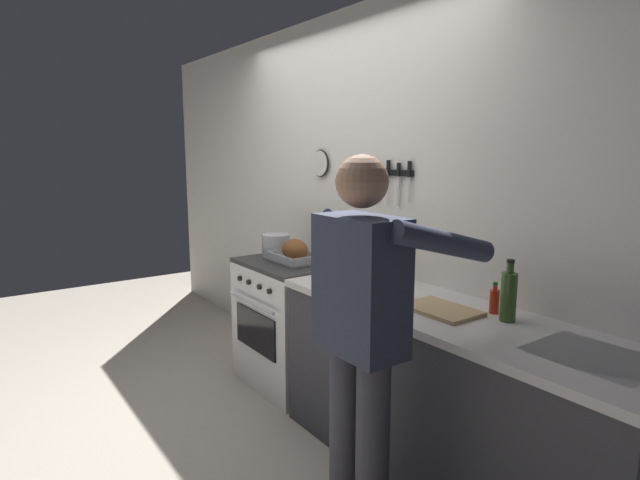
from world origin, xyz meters
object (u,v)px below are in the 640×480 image
at_px(stock_pot, 276,245).
at_px(bottle_olive_oil, 509,295).
at_px(person_cook, 364,329).
at_px(roasting_pan, 295,252).
at_px(bottle_hot_sauce, 494,301).
at_px(stove, 294,322).
at_px(cutting_board, 441,310).
at_px(bottle_cooking_oil, 391,265).

distance_m(stock_pot, bottle_olive_oil, 1.89).
distance_m(person_cook, stock_pot, 1.80).
height_order(roasting_pan, bottle_hot_sauce, roasting_pan).
relative_size(person_cook, bottle_hot_sauce, 10.78).
height_order(stove, bottle_hot_sauce, bottle_hot_sauce).
bearing_deg(roasting_pan, bottle_hot_sauce, 6.03).
bearing_deg(person_cook, bottle_olive_oil, -13.87).
bearing_deg(person_cook, cutting_board, 9.58).
distance_m(person_cook, bottle_cooking_oil, 0.98).
xyz_separation_m(bottle_hot_sauce, bottle_cooking_oil, (-0.72, -0.00, 0.04)).
bearing_deg(bottle_hot_sauce, bottle_cooking_oil, -179.90).
height_order(person_cook, stock_pot, person_cook).
bearing_deg(bottle_hot_sauce, cutting_board, -131.48).
height_order(cutting_board, bottle_hot_sauce, bottle_hot_sauce).
distance_m(roasting_pan, bottle_cooking_oil, 0.82).
height_order(roasting_pan, cutting_board, roasting_pan).
relative_size(cutting_board, bottle_hot_sauce, 2.34).
bearing_deg(roasting_pan, person_cook, -22.17).
bearing_deg(bottle_olive_oil, bottle_hot_sauce, 156.93).
bearing_deg(stove, roasting_pan, -14.24).
bearing_deg(roasting_pan, bottle_olive_oil, 4.07).
height_order(stock_pot, cutting_board, stock_pot).
relative_size(roasting_pan, stock_pot, 1.73).
bearing_deg(bottle_olive_oil, roasting_pan, -175.93).
height_order(person_cook, bottle_cooking_oil, person_cook).
bearing_deg(stock_pot, roasting_pan, -0.08).
xyz_separation_m(person_cook, roasting_pan, (-1.44, 0.59, 0.02)).
relative_size(stock_pot, bottle_hot_sauce, 1.32).
height_order(bottle_hot_sauce, bottle_olive_oil, bottle_olive_oil).
distance_m(roasting_pan, cutting_board, 1.36).
xyz_separation_m(person_cook, bottle_hot_sauce, (0.08, 0.75, 0.01)).
height_order(stove, bottle_cooking_oil, bottle_cooking_oil).
distance_m(bottle_cooking_oil, bottle_olive_oil, 0.82).
relative_size(stock_pot, bottle_olive_oil, 0.71).
height_order(bottle_cooking_oil, bottle_olive_oil, bottle_olive_oil).
height_order(person_cook, bottle_hot_sauce, person_cook).
bearing_deg(cutting_board, stove, 178.55).
bearing_deg(cutting_board, roasting_pan, 178.87).
distance_m(stock_pot, bottle_hot_sauce, 1.79).
bearing_deg(roasting_pan, cutting_board, -1.13).
bearing_deg(bottle_cooking_oil, stock_pot, -171.48).
xyz_separation_m(stove, roasting_pan, (0.03, -0.01, 0.52)).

